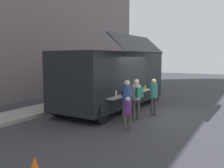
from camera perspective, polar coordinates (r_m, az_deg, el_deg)
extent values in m
plane|color=#38383D|center=(11.02, 8.05, -6.92)|extent=(60.00, 60.00, 0.00)
cube|color=#9E998E|center=(10.77, -23.04, -7.25)|extent=(28.00, 1.60, 0.15)
cube|color=black|center=(11.89, 0.20, 1.51)|extent=(6.69, 2.72, 2.44)
cube|color=black|center=(10.50, 6.06, 9.26)|extent=(3.66, 1.03, 0.78)
cube|color=black|center=(10.72, 3.67, 2.56)|extent=(3.45, 0.24, 1.10)
cube|color=#B7B7BC|center=(10.71, 4.66, -2.18)|extent=(3.64, 0.50, 0.05)
cylinder|color=silver|center=(9.54, 0.96, -2.28)|extent=(0.07, 0.07, 0.25)
cylinder|color=black|center=(9.81, 2.33, -2.10)|extent=(0.06, 0.06, 0.23)
cylinder|color=black|center=(10.19, 3.33, -1.74)|extent=(0.08, 0.08, 0.25)
cylinder|color=red|center=(10.49, 4.26, -1.51)|extent=(0.07, 0.07, 0.25)
cylinder|color=silver|center=(10.90, 5.00, -1.41)|extent=(0.06, 0.06, 0.19)
cylinder|color=yellow|center=(11.21, 5.71, -1.18)|extent=(0.07, 0.07, 0.20)
cylinder|color=green|center=(11.57, 6.57, -0.91)|extent=(0.07, 0.07, 0.22)
cylinder|color=yellow|center=(11.90, 7.68, -0.78)|extent=(0.07, 0.07, 0.20)
cube|color=black|center=(14.73, 6.84, 4.06)|extent=(0.17, 2.08, 1.07)
cylinder|color=black|center=(14.77, 1.91, -1.77)|extent=(0.90, 0.28, 0.90)
cylinder|color=black|center=(13.84, 9.66, -2.38)|extent=(0.90, 0.28, 0.90)
cylinder|color=black|center=(10.64, -12.17, -4.99)|extent=(0.90, 0.28, 0.90)
cylinder|color=black|center=(9.31, -2.53, -6.45)|extent=(0.90, 0.28, 0.90)
cylinder|color=#2C6239|center=(16.93, 0.64, -0.58)|extent=(0.60, 0.60, 1.00)
cylinder|color=#494343|center=(10.58, 9.20, -5.33)|extent=(0.12, 0.12, 0.78)
cylinder|color=#494343|center=(10.73, 9.94, -5.17)|extent=(0.12, 0.12, 0.78)
cylinder|color=#327D69|center=(10.54, 9.64, -1.59)|extent=(0.32, 0.32, 0.59)
sphere|color=tan|center=(10.49, 9.68, 0.60)|extent=(0.22, 0.22, 0.22)
cylinder|color=#494A40|center=(9.93, 5.03, -5.96)|extent=(0.13, 0.13, 0.80)
cylinder|color=#494A40|center=(10.04, 6.10, -5.85)|extent=(0.13, 0.13, 0.80)
cylinder|color=beige|center=(9.86, 5.61, -1.92)|extent=(0.33, 0.33, 0.60)
sphere|color=beige|center=(9.81, 5.64, 0.47)|extent=(0.22, 0.22, 0.22)
cube|color=#328767|center=(9.64, 6.35, -1.93)|extent=(0.32, 0.30, 0.39)
cylinder|color=#484643|center=(9.23, 2.78, -6.84)|extent=(0.13, 0.13, 0.81)
cylinder|color=#484643|center=(9.29, 4.07, -6.76)|extent=(0.13, 0.13, 0.81)
cylinder|color=#2D4A8C|center=(9.13, 3.45, -2.44)|extent=(0.34, 0.34, 0.61)
sphere|color=beige|center=(9.08, 3.47, 0.19)|extent=(0.23, 0.23, 0.23)
cylinder|color=#4F463E|center=(8.44, 3.16, -8.91)|extent=(0.09, 0.09, 0.57)
cylinder|color=#4F463E|center=(8.47, 4.19, -8.86)|extent=(0.09, 0.09, 0.57)
cylinder|color=#5E2C77|center=(8.34, 3.70, -5.55)|extent=(0.24, 0.24, 0.43)
sphere|color=beige|center=(8.29, 3.72, -3.54)|extent=(0.16, 0.16, 0.16)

